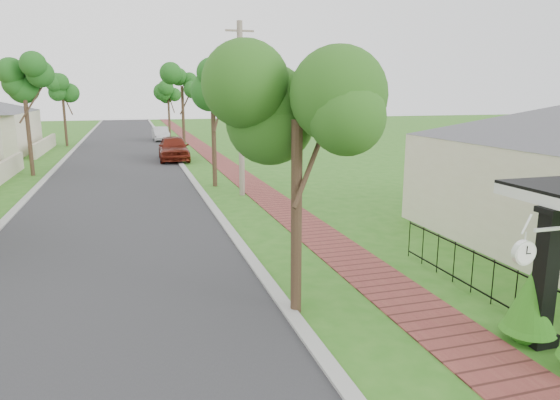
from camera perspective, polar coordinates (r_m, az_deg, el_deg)
name	(u,v)px	position (r m, az deg, el deg)	size (l,w,h in m)	color
ground	(279,353)	(9.03, -0.10, -17.07)	(160.00, 160.00, 0.00)	#2C6919
road	(119,177)	(27.92, -17.92, 2.48)	(7.00, 120.00, 0.02)	#28282B
kerb_right	(188,174)	(28.06, -10.46, 2.91)	(0.30, 120.00, 0.10)	#9E9E99
kerb_left	(44,181)	(28.26, -25.33, 2.01)	(0.30, 120.00, 0.10)	#9E9E99
sidewalk	(234,172)	(28.44, -5.24, 3.19)	(1.50, 120.00, 0.03)	brown
porch_post	(544,285)	(9.99, 27.96, -8.54)	(0.48, 0.48, 2.52)	black
picket_fence	(516,292)	(11.09, 25.35, -9.53)	(0.03, 8.02, 1.00)	black
street_trees	(118,91)	(34.41, -18.01, 11.79)	(10.70, 37.65, 5.89)	#382619
parked_car_red	(174,148)	(33.96, -12.07, 5.82)	(1.93, 4.80, 1.63)	#5C180D
parked_car_white	(161,134)	(48.36, -13.48, 7.35)	(1.35, 3.87, 1.28)	#BBBABC
near_tree	(297,116)	(9.56, 1.97, 9.55)	(1.95, 1.95, 5.00)	#382619
utility_pole	(241,110)	(21.58, -4.49, 10.27)	(1.20, 0.24, 7.31)	gray
station_clock	(526,251)	(8.89, 26.30, -5.20)	(1.06, 0.13, 0.58)	white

